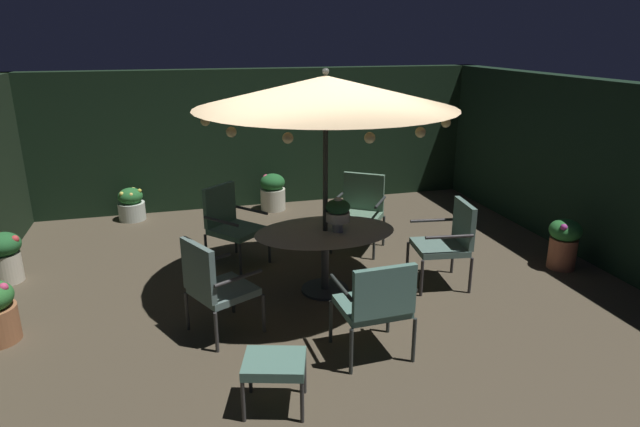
# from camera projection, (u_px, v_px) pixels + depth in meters

# --- Properties ---
(ground_plane) EXTENTS (7.94, 7.42, 0.02)m
(ground_plane) POSITION_uv_depth(u_px,v_px,m) (312.00, 288.00, 6.42)
(ground_plane) COLOR #4C4131
(hedge_backdrop_rear) EXTENTS (7.94, 0.30, 2.30)m
(hedge_backdrop_rear) POSITION_uv_depth(u_px,v_px,m) (260.00, 138.00, 9.32)
(hedge_backdrop_rear) COLOR black
(hedge_backdrop_rear) RESTS_ON ground_plane
(hedge_backdrop_right) EXTENTS (0.30, 7.42, 2.30)m
(hedge_backdrop_right) POSITION_uv_depth(u_px,v_px,m) (598.00, 172.00, 7.01)
(hedge_backdrop_right) COLOR black
(hedge_backdrop_right) RESTS_ON ground_plane
(patio_dining_table) EXTENTS (1.59, 1.09, 0.74)m
(patio_dining_table) POSITION_uv_depth(u_px,v_px,m) (325.00, 242.00, 6.14)
(patio_dining_table) COLOR #2B2D32
(patio_dining_table) RESTS_ON ground_plane
(patio_umbrella) EXTENTS (2.76, 2.76, 2.51)m
(patio_umbrella) POSITION_uv_depth(u_px,v_px,m) (326.00, 92.00, 5.62)
(patio_umbrella) COLOR #30322D
(patio_umbrella) RESTS_ON ground_plane
(centerpiece_planter) EXTENTS (0.27, 0.27, 0.39)m
(centerpiece_planter) POSITION_uv_depth(u_px,v_px,m) (338.00, 211.00, 6.00)
(centerpiece_planter) COLOR beige
(centerpiece_planter) RESTS_ON patio_dining_table
(patio_chair_north) EXTENTS (0.83, 0.82, 1.02)m
(patio_chair_north) POSITION_uv_depth(u_px,v_px,m) (360.00, 207.00, 7.44)
(patio_chair_north) COLOR #2B3030
(patio_chair_north) RESTS_ON ground_plane
(patio_chair_northeast) EXTENTS (0.83, 0.84, 1.01)m
(patio_chair_northeast) POSITION_uv_depth(u_px,v_px,m) (230.00, 221.00, 6.93)
(patio_chair_northeast) COLOR #292C30
(patio_chair_northeast) RESTS_ON ground_plane
(patio_chair_east) EXTENTS (0.77, 0.77, 1.00)m
(patio_chair_east) POSITION_uv_depth(u_px,v_px,m) (214.00, 283.00, 5.23)
(patio_chair_east) COLOR #323232
(patio_chair_east) RESTS_ON ground_plane
(patio_chair_southeast) EXTENTS (0.66, 0.61, 0.97)m
(patio_chair_southeast) POSITION_uv_depth(u_px,v_px,m) (377.00, 302.00, 4.85)
(patio_chair_southeast) COLOR #292E2C
(patio_chair_southeast) RESTS_ON ground_plane
(patio_chair_south) EXTENTS (0.68, 0.67, 1.00)m
(patio_chair_south) POSITION_uv_depth(u_px,v_px,m) (449.00, 238.00, 6.33)
(patio_chair_south) COLOR #2D2B2C
(patio_chair_south) RESTS_ON ground_plane
(ottoman_footrest) EXTENTS (0.57, 0.51, 0.44)m
(ottoman_footrest) POSITION_uv_depth(u_px,v_px,m) (274.00, 366.00, 4.24)
(ottoman_footrest) COLOR #302F2F
(ottoman_footrest) RESTS_ON ground_plane
(potted_plant_back_right) EXTENTS (0.42, 0.42, 0.62)m
(potted_plant_back_right) POSITION_uv_depth(u_px,v_px,m) (273.00, 191.00, 9.16)
(potted_plant_back_right) COLOR beige
(potted_plant_back_right) RESTS_ON ground_plane
(potted_plant_front_corner) EXTENTS (0.39, 0.39, 0.64)m
(potted_plant_front_corner) POSITION_uv_depth(u_px,v_px,m) (564.00, 242.00, 6.84)
(potted_plant_front_corner) COLOR #AA5F44
(potted_plant_front_corner) RESTS_ON ground_plane
(potted_plant_right_far) EXTENTS (0.42, 0.42, 0.52)m
(potted_plant_right_far) POSITION_uv_depth(u_px,v_px,m) (131.00, 204.00, 8.67)
(potted_plant_right_far) COLOR beige
(potted_plant_right_far) RESTS_ON ground_plane
(potted_plant_left_near) EXTENTS (0.41, 0.41, 0.62)m
(potted_plant_left_near) POSITION_uv_depth(u_px,v_px,m) (4.00, 255.00, 6.46)
(potted_plant_left_near) COLOR beige
(potted_plant_left_near) RESTS_ON ground_plane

